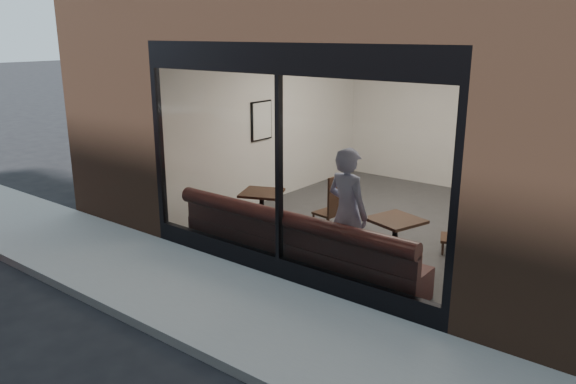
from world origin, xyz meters
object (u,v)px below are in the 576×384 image
Objects in this scene: cafe_table_right at (396,220)px; cafe_chair_left at (328,213)px; cafe_table_left at (262,193)px; person at (347,213)px; cafe_chair_right at (455,239)px; banquette at (297,253)px.

cafe_table_right reaches higher than cafe_chair_left.
cafe_table_right is at bearing 2.55° from cafe_table_left.
person is 4.17× the size of cafe_chair_right.
person reaches higher than banquette.
banquette is 6.00× the size of cafe_table_right.
cafe_chair_left is at bearing 59.37° from cafe_table_left.
cafe_table_right reaches higher than cafe_chair_right.
cafe_chair_right is at bearing -167.05° from cafe_chair_left.
cafe_table_right is (1.13, 0.85, 0.52)m from banquette.
cafe_table_left is (-2.01, 0.53, -0.18)m from person.
banquette is at bearing 27.83° from person.
cafe_table_right is 1.50× the size of cafe_chair_right.
person reaches higher than cafe_chair_left.
cafe_table_left is 0.97× the size of cafe_table_right.
cafe_table_left reaches higher than banquette.
cafe_chair_right is (2.27, 0.16, 0.00)m from cafe_chair_left.
person is at bearing 139.89° from cafe_chair_left.
cafe_chair_right is (2.90, 1.22, -0.50)m from cafe_table_left.
cafe_table_right is at bearing 44.44° from cafe_chair_right.
cafe_table_right is (0.42, 0.64, -0.18)m from person.
cafe_chair_left is at bearing 110.38° from banquette.
cafe_table_right is 2.09m from cafe_chair_left.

